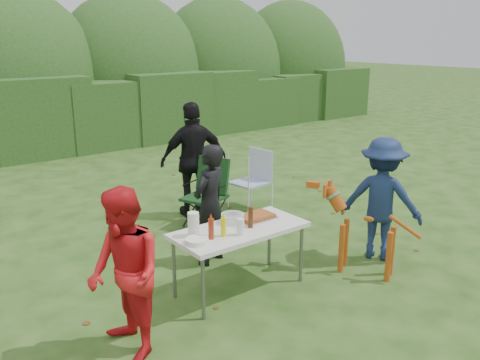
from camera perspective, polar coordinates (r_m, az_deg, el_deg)
ground at (r=6.24m, az=1.17°, el=-10.43°), size 80.00×80.00×0.00m
hedge_row at (r=12.97m, az=-21.76°, el=6.33°), size 22.00×1.40×1.70m
shrub_backdrop at (r=14.42m, az=-23.93°, el=9.98°), size 20.00×2.60×3.20m
folding_table at (r=5.60m, az=-0.03°, el=-5.91°), size 1.50×0.70×0.74m
person_cook at (r=6.27m, az=-3.40°, el=-2.79°), size 0.65×0.55×1.52m
person_red_jacket at (r=4.58m, az=-12.80°, el=-10.32°), size 0.61×0.77×1.55m
person_black_puffy at (r=7.93m, az=-5.19°, el=2.27°), size 1.14×0.70×1.80m
child at (r=6.64m, az=15.61°, el=-2.06°), size 1.00×1.17×1.57m
dog at (r=6.22m, az=14.14°, el=-5.71°), size 0.89×1.19×1.05m
camping_chair at (r=7.52m, az=-4.03°, el=-1.54°), size 0.83×0.83×1.03m
lawn_chair at (r=8.29m, az=1.14°, el=-0.00°), size 0.64×0.64×0.99m
food_tray at (r=5.84m, az=1.76°, el=-4.32°), size 0.45×0.30×0.02m
focaccia_bread at (r=5.83m, az=1.76°, el=-4.06°), size 0.40×0.26×0.04m
mustard_bottle at (r=5.33m, az=-1.87°, el=-5.30°), size 0.06×0.06×0.20m
ketchup_bottle at (r=5.26m, az=-3.27°, el=-5.50°), size 0.06×0.06×0.22m
beer_bottle at (r=5.56m, az=1.19°, el=-4.19°), size 0.06×0.06×0.24m
paper_towel_roll at (r=5.34m, az=-5.25°, el=-4.99°), size 0.12×0.12×0.26m
cup_stack at (r=5.36m, az=0.06°, el=-5.29°), size 0.08×0.08×0.18m
pasta_bowl at (r=5.72m, az=-0.83°, el=-4.31°), size 0.26×0.26×0.10m
plate_stack at (r=5.20m, az=-4.89°, el=-6.82°), size 0.24×0.24×0.05m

